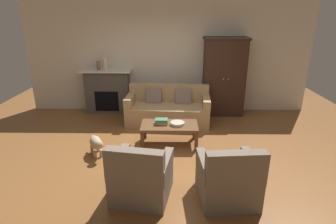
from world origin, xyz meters
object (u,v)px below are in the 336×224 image
object	(u,v)px
fireplace	(108,91)
mantel_vase_bronze	(98,65)
book_stack	(162,121)
mantel_vase_cream	(105,64)
coffee_table	(169,127)
fruit_bowl	(177,123)
armchair_near_right	(228,180)
couch	(168,109)
armoire	(224,77)
armchair_near_left	(141,178)
dog	(96,143)

from	to	relation	value
fireplace	mantel_vase_bronze	bearing A→B (deg)	-174.31
book_stack	mantel_vase_cream	size ratio (longest dim) A/B	0.83
coffee_table	mantel_vase_cream	bearing A→B (deg)	130.94
fruit_bowl	armchair_near_right	size ratio (longest dim) A/B	0.32
couch	coffee_table	bearing A→B (deg)	-87.91
armoire	armchair_near_left	world-z (taller)	armoire
fireplace	armoire	xyz separation A→B (m)	(2.95, -0.08, 0.40)
fireplace	coffee_table	bearing A→B (deg)	-49.33
couch	mantel_vase_cream	size ratio (longest dim) A/B	6.42
couch	book_stack	world-z (taller)	couch
fireplace	book_stack	distance (m)	2.36
armoire	couch	size ratio (longest dim) A/B	0.98
coffee_table	mantel_vase_cream	distance (m)	2.62
fruit_bowl	coffee_table	bearing A→B (deg)	172.65
fireplace	fruit_bowl	world-z (taller)	fireplace
armchair_near_left	coffee_table	bearing A→B (deg)	77.39
couch	armchair_near_right	world-z (taller)	armchair_near_right
couch	dog	world-z (taller)	couch
mantel_vase_bronze	dog	xyz separation A→B (m)	(0.47, -2.35, -0.98)
fireplace	book_stack	size ratio (longest dim) A/B	4.95
armoire	fruit_bowl	world-z (taller)	armoire
couch	coffee_table	size ratio (longest dim) A/B	1.79
armchair_near_right	dog	world-z (taller)	armchair_near_right
armoire	armchair_near_left	size ratio (longest dim) A/B	2.17
armoire	couch	distance (m)	1.65
couch	mantel_vase_cream	bearing A→B (deg)	156.46
mantel_vase_bronze	mantel_vase_cream	bearing A→B (deg)	0.00
coffee_table	dog	xyz separation A→B (m)	(-1.32, -0.49, -0.12)
armoire	armchair_near_right	xyz separation A→B (m)	(-0.52, -3.52, -0.65)
armoire	dog	xyz separation A→B (m)	(-2.66, -2.29, -0.72)
fireplace	mantel_vase_cream	distance (m)	0.70
fireplace	armchair_near_right	size ratio (longest dim) A/B	1.43
armoire	fruit_bowl	size ratio (longest dim) A/B	6.91
coffee_table	fruit_bowl	world-z (taller)	fruit_bowl
fruit_bowl	dog	bearing A→B (deg)	-162.32
armchair_near_right	armoire	bearing A→B (deg)	81.66
armoire	book_stack	bearing A→B (deg)	-130.03
fireplace	couch	bearing A→B (deg)	-24.08
couch	dog	xyz separation A→B (m)	(-1.28, -1.67, -0.07)
mantel_vase_bronze	armchair_near_right	world-z (taller)	mantel_vase_bronze
armoire	fruit_bowl	bearing A→B (deg)	-123.02
book_stack	dog	xyz separation A→B (m)	(-1.17, -0.51, -0.23)
mantel_vase_bronze	dog	world-z (taller)	mantel_vase_bronze
couch	armchair_near_right	xyz separation A→B (m)	(0.86, -2.90, -0.00)
armoire	mantel_vase_bronze	bearing A→B (deg)	178.90
fireplace	armoire	bearing A→B (deg)	-1.51
mantel_vase_bronze	fireplace	bearing A→B (deg)	5.69
fireplace	couch	distance (m)	1.74
armoire	dog	bearing A→B (deg)	-139.26
armoire	coffee_table	size ratio (longest dim) A/B	1.75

